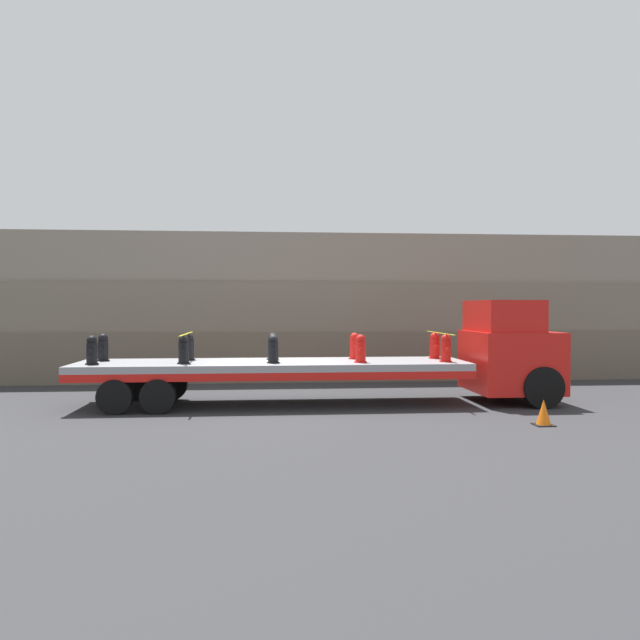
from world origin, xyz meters
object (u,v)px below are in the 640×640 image
(fire_hydrant_black_far_2, at_px, (273,347))
(fire_hydrant_black_near_2, at_px, (273,350))
(traffic_cone, at_px, (544,413))
(fire_hydrant_black_near_0, at_px, (92,351))
(fire_hydrant_black_far_0, at_px, (103,348))
(fire_hydrant_red_near_3, at_px, (361,349))
(fire_hydrant_red_far_3, at_px, (355,346))
(flatbed_trailer, at_px, (254,369))
(fire_hydrant_red_far_4, at_px, (435,346))
(fire_hydrant_red_near_4, at_px, (446,348))
(fire_hydrant_black_near_1, at_px, (184,350))
(fire_hydrant_black_far_1, at_px, (189,347))
(truck_cab, at_px, (512,351))

(fire_hydrant_black_far_2, bearing_deg, fire_hydrant_black_near_2, -90.00)
(fire_hydrant_black_far_2, distance_m, traffic_cone, 7.35)
(fire_hydrant_black_near_0, xyz_separation_m, fire_hydrant_black_far_0, (0.00, 1.10, 0.00))
(fire_hydrant_red_near_3, relative_size, fire_hydrant_red_far_3, 1.00)
(flatbed_trailer, distance_m, fire_hydrant_red_far_4, 5.20)
(fire_hydrant_red_far_4, bearing_deg, fire_hydrant_red_near_3, -154.49)
(fire_hydrant_black_near_2, xyz_separation_m, traffic_cone, (6.02, -2.93, -1.26))
(fire_hydrant_black_far_0, height_order, fire_hydrant_black_near_2, same)
(fire_hydrant_red_near_3, xyz_separation_m, traffic_cone, (3.70, -2.93, -1.26))
(fire_hydrant_black_near_0, distance_m, fire_hydrant_red_near_4, 9.26)
(fire_hydrant_black_near_1, bearing_deg, fire_hydrant_red_far_4, 9.04)
(fire_hydrant_black_far_1, distance_m, fire_hydrant_red_far_4, 6.95)
(fire_hydrant_black_near_1, bearing_deg, traffic_cone, -19.35)
(fire_hydrant_black_near_1, distance_m, fire_hydrant_red_near_4, 6.95)
(flatbed_trailer, height_order, fire_hydrant_black_far_2, fire_hydrant_black_far_2)
(fire_hydrant_black_near_2, xyz_separation_m, fire_hydrant_red_near_4, (4.63, 0.00, 0.00))
(fire_hydrant_black_far_0, bearing_deg, truck_cab, -2.79)
(flatbed_trailer, height_order, fire_hydrant_red_far_3, fire_hydrant_red_far_3)
(truck_cab, distance_m, fire_hydrant_red_far_3, 4.41)
(fire_hydrant_black_far_2, relative_size, fire_hydrant_red_far_3, 1.00)
(fire_hydrant_black_far_0, distance_m, fire_hydrant_black_far_1, 2.32)
(fire_hydrant_black_near_2, relative_size, fire_hydrant_red_near_4, 1.00)
(fire_hydrant_black_near_2, relative_size, fire_hydrant_red_far_3, 1.00)
(fire_hydrant_black_near_0, xyz_separation_m, fire_hydrant_red_near_4, (9.26, 0.00, 0.00))
(fire_hydrant_black_far_2, bearing_deg, fire_hydrant_black_far_1, 180.00)
(fire_hydrant_black_near_2, bearing_deg, fire_hydrant_red_near_3, 0.00)
(traffic_cone, bearing_deg, fire_hydrant_black_far_1, 154.18)
(traffic_cone, bearing_deg, truck_cab, 79.03)
(fire_hydrant_red_near_3, bearing_deg, fire_hydrant_black_far_1, 166.58)
(fire_hydrant_black_far_2, relative_size, fire_hydrant_red_near_4, 1.00)
(fire_hydrant_red_near_4, bearing_deg, fire_hydrant_black_far_1, 170.96)
(flatbed_trailer, xyz_separation_m, fire_hydrant_black_near_1, (-1.81, -0.55, 0.56))
(fire_hydrant_red_near_3, bearing_deg, fire_hydrant_black_far_0, 170.96)
(truck_cab, bearing_deg, fire_hydrant_red_near_3, -172.81)
(fire_hydrant_black_near_1, bearing_deg, fire_hydrant_black_far_2, 25.51)
(fire_hydrant_black_near_1, xyz_separation_m, fire_hydrant_red_near_3, (4.63, 0.00, 0.00))
(fire_hydrant_red_far_4, relative_size, traffic_cone, 1.27)
(flatbed_trailer, relative_size, fire_hydrant_black_near_0, 14.00)
(fire_hydrant_black_near_2, bearing_deg, traffic_cone, -25.93)
(flatbed_trailer, bearing_deg, fire_hydrant_black_far_2, 47.37)
(fire_hydrant_red_far_3, distance_m, fire_hydrant_red_far_4, 2.32)
(fire_hydrant_black_far_0, height_order, fire_hydrant_red_near_4, same)
(fire_hydrant_red_far_3, height_order, traffic_cone, fire_hydrant_red_far_3)
(fire_hydrant_red_near_3, distance_m, traffic_cone, 4.88)
(fire_hydrant_black_far_1, height_order, fire_hydrant_red_far_4, same)
(flatbed_trailer, distance_m, fire_hydrant_black_far_0, 4.20)
(truck_cab, relative_size, flatbed_trailer, 0.27)
(truck_cab, relative_size, fire_hydrant_black_far_0, 3.81)
(fire_hydrant_black_far_1, height_order, fire_hydrant_red_near_3, same)
(fire_hydrant_black_near_0, bearing_deg, fire_hydrant_red_far_4, 6.80)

